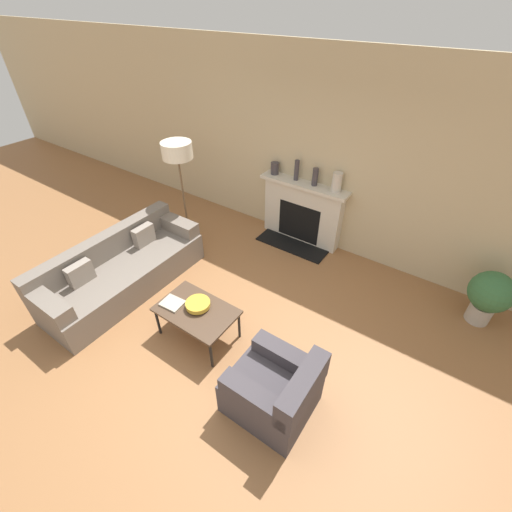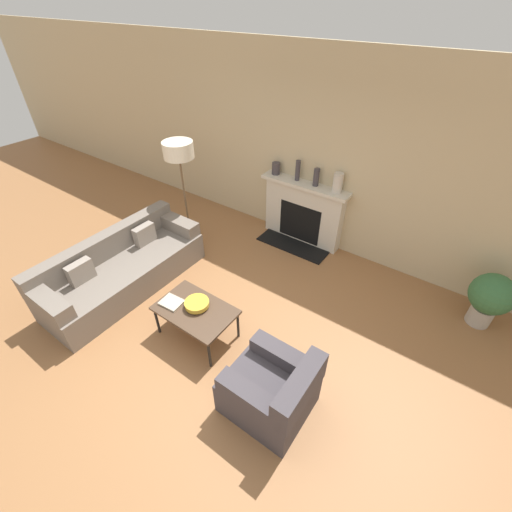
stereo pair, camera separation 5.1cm
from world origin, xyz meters
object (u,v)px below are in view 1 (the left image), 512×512
fireplace (302,213)px  couch (123,270)px  armchair_near (275,390)px  bowl (198,304)px  book (172,303)px  coffee_table (197,312)px  mantel_vase_right (337,182)px  potted_plant (490,295)px  mantel_vase_center_left (297,170)px  mantel_vase_center_right (315,177)px  mantel_vase_left (275,168)px  floor_lamp (178,157)px

fireplace → couch: fireplace is taller
armchair_near → bowl: 1.31m
bowl → book: bowl is taller
coffee_table → mantel_vase_right: bearing=78.7°
mantel_vase_right → potted_plant: (2.27, -0.33, -0.73)m
book → mantel_vase_right: mantel_vase_right is taller
armchair_near → mantel_vase_center_left: (-1.41, 2.81, 0.89)m
mantel_vase_center_right → potted_plant: bearing=-7.2°
armchair_near → mantel_vase_right: bearing=-165.2°
mantel_vase_left → mantel_vase_center_right: size_ratio=0.70×
book → potted_plant: 3.84m
armchair_near → bowl: (-1.26, 0.31, 0.19)m
bowl → mantel_vase_center_right: mantel_vase_center_right is taller
mantel_vase_left → mantel_vase_right: bearing=0.0°
bowl → floor_lamp: 2.35m
armchair_near → mantel_vase_center_left: size_ratio=2.56×
mantel_vase_right → potted_plant: 2.41m
fireplace → mantel_vase_center_right: bearing=5.6°
fireplace → coffee_table: (-0.00, -2.53, -0.09)m
potted_plant → armchair_near: bearing=-121.6°
fireplace → armchair_near: (1.25, -2.80, -0.20)m
mantel_vase_right → fireplace: bearing=-178.3°
fireplace → couch: size_ratio=0.63×
book → potted_plant: (3.07, 2.31, -0.01)m
potted_plant → coffee_table: bearing=-141.4°
mantel_vase_center_right → mantel_vase_right: size_ratio=0.93×
mantel_vase_center_left → bowl: bearing=-86.6°
coffee_table → mantel_vase_center_right: bearing=86.4°
coffee_table → mantel_vase_center_left: bearing=93.5°
mantel_vase_left → mantel_vase_right: (1.06, 0.00, 0.05)m
coffee_table → mantel_vase_center_left: (-0.16, 2.55, 0.78)m
fireplace → mantel_vase_right: 0.84m
mantel_vase_center_right → mantel_vase_right: (0.35, 0.00, 0.01)m
book → floor_lamp: bearing=124.8°
fireplace → floor_lamp: size_ratio=0.88×
mantel_vase_left → mantel_vase_center_left: (0.39, 0.00, 0.06)m
book → fireplace: bearing=79.0°
fireplace → mantel_vase_center_right: size_ratio=5.35×
couch → mantel_vase_center_left: 2.94m
mantel_vase_left → potted_plant: bearing=-5.7°
mantel_vase_center_right → mantel_vase_center_left: bearing=180.0°
floor_lamp → mantel_vase_right: 2.36m
mantel_vase_left → coffee_table: bearing=-77.8°
bowl → mantel_vase_center_left: bearing=93.4°
mantel_vase_right → couch: bearing=-128.5°
floor_lamp → potted_plant: size_ratio=2.20×
mantel_vase_center_left → mantel_vase_right: mantel_vase_center_left is taller
book → mantel_vase_left: size_ratio=1.42×
armchair_near → mantel_vase_center_left: 3.27m
mantel_vase_center_right → couch: bearing=-123.2°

